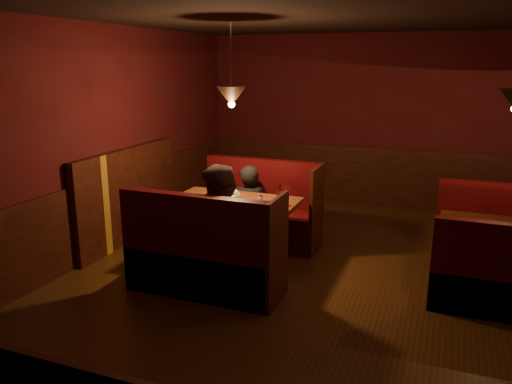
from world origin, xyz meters
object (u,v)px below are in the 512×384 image
at_px(main_table, 234,216).
at_px(second_bench_near, 504,285).
at_px(main_bench_near, 203,262).
at_px(diner_a, 248,193).
at_px(second_bench_far, 494,237).
at_px(diner_b, 223,213).
at_px(second_table, 498,241).
at_px(main_bench_far, 261,217).

distance_m(main_table, second_bench_near, 3.00).
distance_m(main_bench_near, diner_a, 1.60).
bearing_deg(second_bench_far, diner_b, -145.80).
relative_size(second_table, diner_b, 0.72).
xyz_separation_m(diner_a, diner_b, (0.25, -1.34, 0.13)).
bearing_deg(diner_a, main_bench_near, 72.03).
bearing_deg(diner_b, main_bench_near, -120.09).
bearing_deg(second_table, diner_b, -157.17).
height_order(diner_a, diner_b, diner_b).
bearing_deg(main_bench_far, main_table, -91.16).
bearing_deg(main_bench_far, second_bench_near, -20.06).
relative_size(second_bench_far, diner_a, 0.94).
bearing_deg(diner_b, second_bench_near, 11.30).
bearing_deg(second_bench_near, second_table, 92.20).
bearing_deg(diner_a, second_bench_near, 141.48).
height_order(second_bench_far, diner_b, diner_b).
height_order(second_table, diner_b, diner_b).
distance_m(main_bench_near, second_table, 3.24).
xyz_separation_m(main_bench_near, second_table, (2.93, 1.39, 0.16)).
bearing_deg(main_bench_near, second_bench_far, 35.77).
distance_m(main_bench_far, second_bench_near, 3.15).
relative_size(main_bench_far, second_table, 1.35).
height_order(main_table, second_table, main_table).
bearing_deg(main_bench_near, main_table, 91.16).
relative_size(second_bench_far, diner_b, 0.79).
relative_size(main_table, diner_a, 1.04).
xyz_separation_m(main_bench_near, diner_a, (-0.11, 1.55, 0.37)).
distance_m(main_bench_far, second_bench_far, 2.98).
bearing_deg(main_table, second_bench_far, 23.05).
bearing_deg(main_bench_near, diner_a, 94.08).
xyz_separation_m(main_table, diner_a, (-0.09, 0.69, 0.10)).
distance_m(second_bench_far, second_bench_near, 1.48).
distance_m(main_bench_near, diner_b, 0.56).
bearing_deg(diner_b, second_bench_far, 36.74).
bearing_deg(diner_b, main_bench_far, 97.70).
bearing_deg(diner_b, main_table, 105.85).
xyz_separation_m(main_bench_far, diner_b, (0.14, -1.51, 0.50)).
bearing_deg(diner_a, main_table, 75.66).
height_order(main_bench_far, second_bench_near, main_bench_far).
distance_m(second_bench_far, diner_a, 3.15).
relative_size(second_bench_near, diner_a, 0.94).
distance_m(main_bench_far, diner_b, 1.60).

